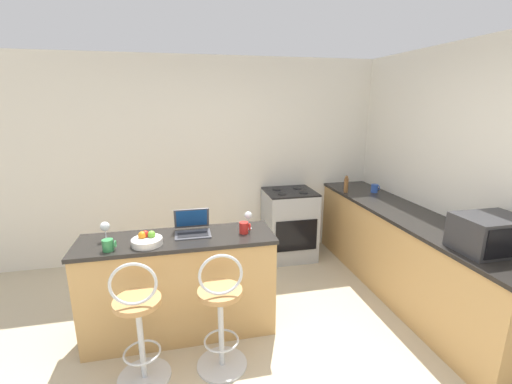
{
  "coord_description": "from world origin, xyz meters",
  "views": [
    {
      "loc": [
        -0.44,
        -2.0,
        2.05
      ],
      "look_at": [
        0.41,
        1.79,
        1.02
      ],
      "focal_mm": 24.0,
      "sensor_mm": 36.0,
      "label": 1
    }
  ],
  "objects_px": {
    "laptop": "(192,227)",
    "wine_glass_short": "(105,227)",
    "wine_glass_tall": "(248,216)",
    "microwave": "(490,234)",
    "mug_red": "(244,228)",
    "bar_stool_near": "(139,326)",
    "mug_blue": "(375,188)",
    "stove_range": "(289,224)",
    "pepper_mill": "(346,184)",
    "mug_green": "(108,245)",
    "fruit_bowl": "(147,240)",
    "bar_stool_far": "(221,315)"
  },
  "relations": [
    {
      "from": "microwave",
      "to": "mug_red",
      "type": "height_order",
      "value": "microwave"
    },
    {
      "from": "bar_stool_near",
      "to": "mug_green",
      "type": "height_order",
      "value": "mug_green"
    },
    {
      "from": "wine_glass_short",
      "to": "bar_stool_near",
      "type": "bearing_deg",
      "value": -64.51
    },
    {
      "from": "bar_stool_far",
      "to": "microwave",
      "type": "bearing_deg",
      "value": -7.51
    },
    {
      "from": "bar_stool_near",
      "to": "mug_red",
      "type": "distance_m",
      "value": 1.13
    },
    {
      "from": "bar_stool_near",
      "to": "wine_glass_tall",
      "type": "height_order",
      "value": "wine_glass_tall"
    },
    {
      "from": "wine_glass_short",
      "to": "pepper_mill",
      "type": "bearing_deg",
      "value": 20.54
    },
    {
      "from": "microwave",
      "to": "mug_blue",
      "type": "height_order",
      "value": "microwave"
    },
    {
      "from": "laptop",
      "to": "wine_glass_short",
      "type": "distance_m",
      "value": 0.72
    },
    {
      "from": "bar_stool_near",
      "to": "mug_blue",
      "type": "distance_m",
      "value": 3.2
    },
    {
      "from": "mug_green",
      "to": "wine_glass_short",
      "type": "bearing_deg",
      "value": 104.86
    },
    {
      "from": "wine_glass_tall",
      "to": "microwave",
      "type": "bearing_deg",
      "value": -26.93
    },
    {
      "from": "microwave",
      "to": "wine_glass_short",
      "type": "xyz_separation_m",
      "value": [
        -2.94,
        0.87,
        -0.02
      ]
    },
    {
      "from": "bar_stool_near",
      "to": "laptop",
      "type": "height_order",
      "value": "laptop"
    },
    {
      "from": "bar_stool_near",
      "to": "microwave",
      "type": "distance_m",
      "value": 2.74
    },
    {
      "from": "microwave",
      "to": "wine_glass_tall",
      "type": "distance_m",
      "value": 1.94
    },
    {
      "from": "mug_blue",
      "to": "mug_red",
      "type": "distance_m",
      "value": 2.15
    },
    {
      "from": "bar_stool_far",
      "to": "microwave",
      "type": "xyz_separation_m",
      "value": [
        2.06,
        -0.27,
        0.59
      ]
    },
    {
      "from": "pepper_mill",
      "to": "mug_green",
      "type": "bearing_deg",
      "value": -154.99
    },
    {
      "from": "bar_stool_near",
      "to": "mug_blue",
      "type": "bearing_deg",
      "value": 28.82
    },
    {
      "from": "stove_range",
      "to": "bar_stool_near",
      "type": "bearing_deg",
      "value": -133.55
    },
    {
      "from": "laptop",
      "to": "mug_red",
      "type": "distance_m",
      "value": 0.46
    },
    {
      "from": "microwave",
      "to": "mug_red",
      "type": "relative_size",
      "value": 4.94
    },
    {
      "from": "wine_glass_short",
      "to": "mug_green",
      "type": "xyz_separation_m",
      "value": [
        0.06,
        -0.22,
        -0.07
      ]
    },
    {
      "from": "wine_glass_short",
      "to": "mug_red",
      "type": "bearing_deg",
      "value": -4.39
    },
    {
      "from": "pepper_mill",
      "to": "mug_green",
      "type": "relative_size",
      "value": 2.15
    },
    {
      "from": "microwave",
      "to": "mug_red",
      "type": "distance_m",
      "value": 1.95
    },
    {
      "from": "fruit_bowl",
      "to": "mug_green",
      "type": "height_order",
      "value": "fruit_bowl"
    },
    {
      "from": "mug_blue",
      "to": "mug_green",
      "type": "height_order",
      "value": "mug_blue"
    },
    {
      "from": "fruit_bowl",
      "to": "mug_red",
      "type": "bearing_deg",
      "value": 5.35
    },
    {
      "from": "bar_stool_near",
      "to": "wine_glass_short",
      "type": "distance_m",
      "value": 0.87
    },
    {
      "from": "stove_range",
      "to": "wine_glass_tall",
      "type": "xyz_separation_m",
      "value": [
        -0.8,
        -1.22,
        0.58
      ]
    },
    {
      "from": "wine_glass_short",
      "to": "wine_glass_tall",
      "type": "bearing_deg",
      "value": 0.39
    },
    {
      "from": "laptop",
      "to": "pepper_mill",
      "type": "distance_m",
      "value": 2.22
    },
    {
      "from": "microwave",
      "to": "mug_green",
      "type": "distance_m",
      "value": 2.96
    },
    {
      "from": "wine_glass_short",
      "to": "wine_glass_tall",
      "type": "height_order",
      "value": "same"
    },
    {
      "from": "pepper_mill",
      "to": "mug_red",
      "type": "height_order",
      "value": "pepper_mill"
    },
    {
      "from": "wine_glass_tall",
      "to": "mug_red",
      "type": "xyz_separation_m",
      "value": [
        -0.06,
        -0.1,
        -0.07
      ]
    },
    {
      "from": "bar_stool_far",
      "to": "mug_blue",
      "type": "bearing_deg",
      "value": 35.01
    },
    {
      "from": "bar_stool_near",
      "to": "bar_stool_far",
      "type": "height_order",
      "value": "same"
    },
    {
      "from": "bar_stool_near",
      "to": "wine_glass_short",
      "type": "height_order",
      "value": "wine_glass_short"
    },
    {
      "from": "pepper_mill",
      "to": "fruit_bowl",
      "type": "bearing_deg",
      "value": -153.46
    },
    {
      "from": "bar_stool_near",
      "to": "fruit_bowl",
      "type": "xyz_separation_m",
      "value": [
        0.06,
        0.43,
        0.48
      ]
    },
    {
      "from": "fruit_bowl",
      "to": "pepper_mill",
      "type": "bearing_deg",
      "value": 26.54
    },
    {
      "from": "stove_range",
      "to": "laptop",
      "type": "bearing_deg",
      "value": -137.05
    },
    {
      "from": "wine_glass_short",
      "to": "wine_glass_tall",
      "type": "distance_m",
      "value": 1.22
    },
    {
      "from": "bar_stool_near",
      "to": "pepper_mill",
      "type": "distance_m",
      "value": 2.95
    },
    {
      "from": "stove_range",
      "to": "wine_glass_short",
      "type": "distance_m",
      "value": 2.43
    },
    {
      "from": "laptop",
      "to": "microwave",
      "type": "relative_size",
      "value": 0.62
    },
    {
      "from": "wine_glass_short",
      "to": "microwave",
      "type": "bearing_deg",
      "value": -16.43
    }
  ]
}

